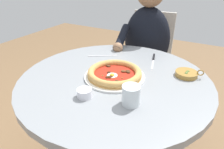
# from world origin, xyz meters

# --- Properties ---
(dining_table) EXTENTS (0.99, 0.99, 0.71)m
(dining_table) POSITION_xyz_m (0.00, 0.00, 0.57)
(dining_table) COLOR gray
(dining_table) RESTS_ON ground
(pizza_on_plate) EXTENTS (0.31, 0.31, 0.04)m
(pizza_on_plate) POSITION_xyz_m (-0.00, -0.00, 0.73)
(pizza_on_plate) COLOR white
(pizza_on_plate) RESTS_ON dining_table
(water_glass) EXTENTS (0.08, 0.08, 0.09)m
(water_glass) POSITION_xyz_m (-0.17, -0.17, 0.75)
(water_glass) COLOR silver
(water_glass) RESTS_ON dining_table
(steak_knife) EXTENTS (0.22, 0.07, 0.01)m
(steak_knife) POSITION_xyz_m (0.32, -0.10, 0.72)
(steak_knife) COLOR silver
(steak_knife) RESTS_ON dining_table
(ramekin_capers) EXTENTS (0.07, 0.07, 0.04)m
(ramekin_capers) POSITION_xyz_m (-0.22, 0.03, 0.73)
(ramekin_capers) COLOR white
(ramekin_capers) RESTS_ON dining_table
(olive_pan) EXTENTS (0.11, 0.14, 0.05)m
(olive_pan) POSITION_xyz_m (0.19, -0.33, 0.73)
(olive_pan) COLOR olive
(olive_pan) RESTS_ON dining_table
(fork_utensil) EXTENTS (0.11, 0.16, 0.00)m
(fork_utensil) POSITION_xyz_m (0.21, 0.20, 0.71)
(fork_utensil) COLOR #BCBCC1
(fork_utensil) RESTS_ON dining_table
(diner_person) EXTENTS (0.51, 0.38, 1.16)m
(diner_person) POSITION_xyz_m (0.67, 0.07, 0.52)
(diner_person) COLOR #282833
(diner_person) RESTS_ON ground
(cafe_chair_diner) EXTENTS (0.43, 0.43, 0.89)m
(cafe_chair_diner) POSITION_xyz_m (0.81, 0.08, 0.53)
(cafe_chair_diner) COLOR beige
(cafe_chair_diner) RESTS_ON ground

